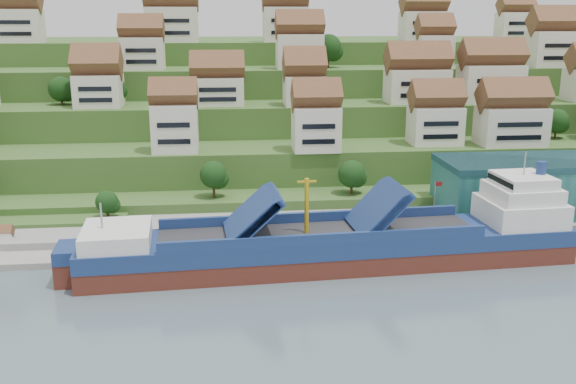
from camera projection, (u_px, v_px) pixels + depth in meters
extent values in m
plane|color=slate|center=(341.00, 263.00, 100.53)|extent=(300.00, 300.00, 0.00)
cube|color=gray|center=(434.00, 223.00, 116.62)|extent=(180.00, 14.00, 2.20)
cube|color=#2D4C1E|center=(286.00, 146.00, 182.62)|extent=(260.00, 128.00, 4.00)
cube|color=#2D4C1E|center=(285.00, 131.00, 186.52)|extent=(260.00, 118.00, 11.00)
cube|color=#2D4C1E|center=(282.00, 116.00, 193.30)|extent=(260.00, 102.00, 18.00)
cube|color=#2D4C1E|center=(280.00, 101.00, 200.07)|extent=(260.00, 86.00, 25.00)
cube|color=#2D4C1E|center=(277.00, 88.00, 207.94)|extent=(260.00, 68.00, 31.00)
cube|color=silver|center=(175.00, 128.00, 129.06)|extent=(9.09, 7.03, 9.64)
cube|color=silver|center=(316.00, 129.00, 130.40)|extent=(9.37, 7.62, 8.96)
cube|color=silver|center=(435.00, 125.00, 137.47)|extent=(10.63, 7.73, 8.02)
cube|color=silver|center=(511.00, 126.00, 136.59)|extent=(13.76, 8.26, 8.03)
cube|color=silver|center=(99.00, 91.00, 143.54)|extent=(10.10, 8.98, 7.11)
cube|color=silver|center=(218.00, 91.00, 146.41)|extent=(11.72, 7.90, 6.26)
cube|color=silver|center=(304.00, 91.00, 145.88)|extent=(9.09, 8.56, 6.65)
cube|color=silver|center=(417.00, 86.00, 150.27)|extent=(14.18, 8.36, 7.80)
cube|color=silver|center=(490.00, 84.00, 151.04)|extent=(14.19, 8.18, 8.71)
cube|color=silver|center=(143.00, 54.00, 156.99)|extent=(10.29, 7.30, 7.79)
cube|color=silver|center=(299.00, 52.00, 160.49)|extent=(11.40, 7.79, 8.45)
cube|color=silver|center=(434.00, 52.00, 163.84)|extent=(8.77, 7.14, 8.13)
cube|color=silver|center=(552.00, 49.00, 166.36)|extent=(11.77, 8.47, 9.06)
cube|color=silver|center=(19.00, 26.00, 169.47)|extent=(11.42, 8.03, 8.60)
cube|color=silver|center=(172.00, 25.00, 172.14)|extent=(13.75, 7.51, 9.20)
cube|color=silver|center=(285.00, 25.00, 176.44)|extent=(11.92, 8.15, 9.29)
cube|color=silver|center=(423.00, 26.00, 181.19)|extent=(12.07, 8.73, 8.17)
cube|color=silver|center=(514.00, 27.00, 186.71)|extent=(9.45, 7.05, 7.99)
ellipsoid|color=#183D14|center=(352.00, 174.00, 124.20)|extent=(5.36, 5.36, 5.36)
ellipsoid|color=#183D14|center=(213.00, 175.00, 121.61)|extent=(5.18, 5.18, 5.18)
ellipsoid|color=#183D14|center=(557.00, 121.00, 143.64)|extent=(5.43, 5.43, 5.43)
ellipsoid|color=#183D14|center=(480.00, 80.00, 156.55)|extent=(5.13, 5.13, 5.13)
ellipsoid|color=#183D14|center=(61.00, 89.00, 146.58)|extent=(5.71, 5.71, 5.71)
ellipsoid|color=#183D14|center=(112.00, 87.00, 146.29)|extent=(5.88, 5.88, 5.88)
ellipsoid|color=#183D14|center=(328.00, 48.00, 164.00)|extent=(6.78, 6.78, 6.78)
ellipsoid|color=#183D14|center=(430.00, 45.00, 169.21)|extent=(5.45, 5.45, 5.45)
ellipsoid|color=#183D14|center=(426.00, 51.00, 167.52)|extent=(4.95, 4.95, 4.95)
ellipsoid|color=#183D14|center=(107.00, 202.00, 113.48)|extent=(4.04, 4.04, 4.04)
cylinder|color=gray|center=(434.00, 204.00, 110.30)|extent=(0.16, 0.16, 8.00)
cube|color=maroon|center=(439.00, 184.00, 109.42)|extent=(1.20, 0.05, 0.80)
cube|color=white|center=(6.00, 238.00, 105.70)|extent=(2.40, 2.20, 2.20)
cube|color=#552319|center=(331.00, 259.00, 99.44)|extent=(76.11, 16.13, 4.84)
cube|color=navy|center=(331.00, 240.00, 98.62)|extent=(76.12, 16.24, 2.52)
cube|color=silver|center=(117.00, 236.00, 93.01)|extent=(10.33, 11.60, 2.52)
cube|color=#262628|center=(319.00, 233.00, 97.99)|extent=(48.93, 12.76, 0.29)
cube|color=navy|center=(249.00, 215.00, 95.48)|extent=(7.88, 11.11, 6.70)
cube|color=navy|center=(375.00, 209.00, 98.50)|extent=(7.52, 11.09, 7.08)
cylinder|color=gold|center=(307.00, 207.00, 96.58)|extent=(0.72, 0.72, 8.72)
cube|color=silver|center=(520.00, 211.00, 102.65)|extent=(12.26, 11.72, 3.87)
cube|color=silver|center=(522.00, 192.00, 101.85)|extent=(10.26, 10.44, 2.42)
cube|color=silver|center=(523.00, 180.00, 101.32)|extent=(8.26, 9.17, 1.74)
cylinder|color=navy|center=(541.00, 168.00, 101.29)|extent=(1.64, 1.64, 2.13)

